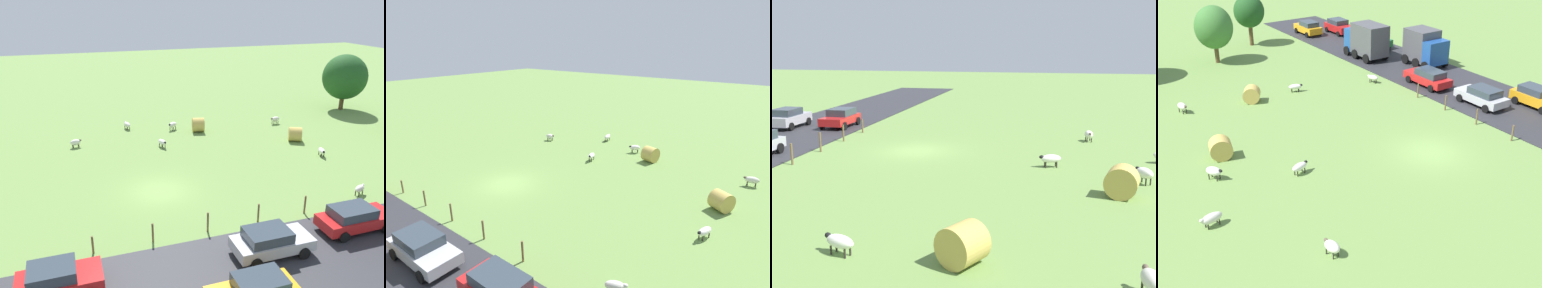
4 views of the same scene
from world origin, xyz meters
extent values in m
plane|color=#6B8E47|center=(0.00, 0.00, 0.00)|extent=(160.00, 160.00, 0.00)
ellipsoid|color=silver|center=(5.00, 13.17, 0.49)|extent=(0.81, 1.08, 0.46)
ellipsoid|color=silver|center=(4.81, 13.60, 0.59)|extent=(0.27, 0.31, 0.20)
ellipsoid|color=white|center=(-8.56, 2.39, 0.50)|extent=(1.21, 0.76, 0.47)
ellipsoid|color=black|center=(-8.04, 2.54, 0.61)|extent=(0.30, 0.24, 0.20)
cylinder|color=#2D2823|center=(-8.30, 2.60, 0.16)|extent=(0.07, 0.07, 0.32)
cylinder|color=#2D2823|center=(-8.23, 2.35, 0.16)|extent=(0.07, 0.07, 0.32)
cylinder|color=#2D2823|center=(-8.89, 2.43, 0.16)|extent=(0.07, 0.07, 0.32)
cylinder|color=#2D2823|center=(-8.82, 2.18, 0.16)|extent=(0.07, 0.07, 0.32)
ellipsoid|color=white|center=(-2.02, 15.11, 0.47)|extent=(1.21, 0.79, 0.46)
ellipsoid|color=black|center=(-1.52, 14.94, 0.57)|extent=(0.30, 0.25, 0.20)
cylinder|color=#2D2823|center=(-1.69, 15.13, 0.15)|extent=(0.07, 0.07, 0.30)
cylinder|color=#2D2823|center=(-1.77, 14.89, 0.15)|extent=(0.07, 0.07, 0.30)
cylinder|color=#2D2823|center=(-2.28, 15.32, 0.15)|extent=(0.07, 0.07, 0.30)
cylinder|color=#2D2823|center=(-2.36, 15.09, 0.15)|extent=(0.07, 0.07, 0.30)
ellipsoid|color=white|center=(-13.16, 4.72, 0.56)|extent=(1.03, 1.16, 0.54)
ellipsoid|color=black|center=(-12.88, 4.31, 0.68)|extent=(0.30, 0.32, 0.20)
cylinder|color=#2D2823|center=(-12.87, 4.57, 0.18)|extent=(0.07, 0.07, 0.36)
cylinder|color=#2D2823|center=(-13.12, 4.40, 0.18)|extent=(0.07, 0.07, 0.36)
cylinder|color=#2D2823|center=(-13.20, 5.04, 0.18)|extent=(0.07, 0.07, 0.36)
cylinder|color=#2D2823|center=(-13.44, 4.87, 0.18)|extent=(0.07, 0.07, 0.36)
ellipsoid|color=silver|center=(-14.92, 0.21, 0.49)|extent=(1.27, 0.73, 0.51)
ellipsoid|color=silver|center=(-15.47, 0.11, 0.61)|extent=(0.29, 0.23, 0.20)
cylinder|color=#2D2823|center=(-15.21, 0.01, 0.15)|extent=(0.07, 0.07, 0.30)
cylinder|color=#2D2823|center=(-15.27, 0.29, 0.15)|extent=(0.07, 0.07, 0.30)
cylinder|color=#2D2823|center=(-14.57, 0.14, 0.15)|extent=(0.07, 0.07, 0.30)
cylinder|color=#2D2823|center=(-14.62, 0.41, 0.15)|extent=(0.07, 0.07, 0.30)
ellipsoid|color=silver|center=(-11.59, 15.98, 0.55)|extent=(0.74, 1.17, 0.53)
ellipsoid|color=brown|center=(-11.49, 15.48, 0.67)|extent=(0.23, 0.29, 0.20)
cylinder|color=#2D2823|center=(-11.39, 15.72, 0.18)|extent=(0.07, 0.07, 0.36)
cylinder|color=#2D2823|center=(-11.67, 15.66, 0.18)|extent=(0.07, 0.07, 0.36)
cylinder|color=#2D2823|center=(-11.51, 16.30, 0.18)|extent=(0.07, 0.07, 0.36)
cylinder|color=#2D2823|center=(-11.80, 16.24, 0.18)|extent=(0.07, 0.07, 0.36)
ellipsoid|color=silver|center=(-11.00, -5.24, 0.51)|extent=(0.68, 1.00, 0.55)
ellipsoid|color=brown|center=(-11.07, -4.80, 0.63)|extent=(0.22, 0.28, 0.20)
cylinder|color=#2D2823|center=(-11.19, -5.01, 0.15)|extent=(0.07, 0.07, 0.30)
cylinder|color=#2D2823|center=(-10.89, -4.97, 0.15)|extent=(0.07, 0.07, 0.30)
cylinder|color=#2D2823|center=(-11.11, -5.52, 0.15)|extent=(0.07, 0.07, 0.30)
cylinder|color=#2D2823|center=(-10.81, -5.47, 0.15)|extent=(0.07, 0.07, 0.30)
cylinder|color=tan|center=(-11.80, 7.06, 0.73)|extent=(1.70, 1.52, 1.45)
cylinder|color=tan|center=(-6.12, 15.00, 0.68)|extent=(1.78, 1.71, 1.37)
cylinder|color=brown|center=(5.95, -5.19, 0.52)|extent=(0.12, 0.12, 1.05)
cylinder|color=brown|center=(5.95, -1.87, 0.59)|extent=(0.12, 0.12, 1.19)
cylinder|color=brown|center=(5.95, 1.44, 0.63)|extent=(0.12, 0.12, 1.26)
cylinder|color=brown|center=(5.95, 4.76, 0.62)|extent=(0.12, 0.12, 1.24)
cylinder|color=brown|center=(5.95, 8.07, 0.62)|extent=(0.12, 0.12, 1.25)
cube|color=#B7B7BC|center=(9.08, 3.93, 0.69)|extent=(1.91, 4.32, 0.62)
cube|color=#333D47|center=(9.08, 3.61, 1.28)|extent=(1.68, 2.37, 0.56)
cylinder|color=black|center=(8.13, 5.34, 0.38)|extent=(0.22, 0.64, 0.64)
cylinder|color=black|center=(10.04, 5.34, 0.38)|extent=(0.22, 0.64, 0.64)
cylinder|color=black|center=(8.13, 2.53, 0.38)|extent=(0.22, 0.64, 0.64)
cylinder|color=black|center=(10.04, 2.53, 0.38)|extent=(0.22, 0.64, 0.64)
cube|color=#333D47|center=(8.56, 9.47, 1.30)|extent=(1.61, 2.52, 0.56)
cylinder|color=black|center=(7.64, 8.32, 0.38)|extent=(0.22, 0.64, 0.64)
camera|label=1|loc=(24.56, -5.76, 12.98)|focal=36.60mm
camera|label=2|loc=(15.51, 19.01, 11.23)|focal=29.87mm
camera|label=3|loc=(-8.93, 28.56, 6.91)|focal=44.40mm
camera|label=4|loc=(-20.72, -21.15, 15.39)|focal=46.11mm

